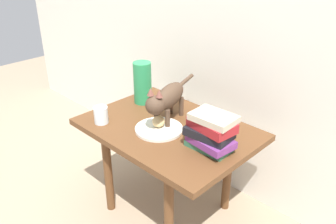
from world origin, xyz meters
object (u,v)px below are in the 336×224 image
(cat, at_px, (167,98))
(bread_roll, at_px, (159,121))
(tv_remote, at_px, (218,128))
(green_vase, at_px, (142,83))
(candle_jar, at_px, (101,116))
(book_stack, at_px, (211,132))
(side_table, at_px, (168,138))
(plate, at_px, (159,129))

(cat, bearing_deg, bread_roll, -79.34)
(tv_remote, bearing_deg, green_vase, 178.93)
(cat, distance_m, candle_jar, 0.34)
(candle_jar, bearing_deg, book_stack, 19.20)
(side_table, relative_size, plate, 3.64)
(bread_roll, xyz_separation_m, tv_remote, (0.22, 0.19, -0.03))
(side_table, bearing_deg, cat, 141.04)
(candle_jar, bearing_deg, green_vase, 96.10)
(side_table, distance_m, book_stack, 0.31)
(cat, relative_size, book_stack, 2.09)
(cat, xyz_separation_m, tv_remote, (0.23, 0.11, -0.12))
(side_table, relative_size, bread_roll, 10.41)
(cat, xyz_separation_m, green_vase, (-0.26, 0.08, -0.02))
(book_stack, bearing_deg, cat, 172.21)
(tv_remote, bearing_deg, candle_jar, -148.55)
(green_vase, height_order, candle_jar, green_vase)
(bread_roll, relative_size, cat, 0.17)
(bread_roll, xyz_separation_m, cat, (-0.01, 0.07, 0.09))
(plate, relative_size, tv_remote, 1.52)
(side_table, height_order, plate, plate)
(side_table, distance_m, plate, 0.09)
(green_vase, bearing_deg, bread_roll, -28.39)
(side_table, distance_m, green_vase, 0.37)
(cat, bearing_deg, book_stack, -7.79)
(green_vase, distance_m, tv_remote, 0.51)
(cat, height_order, candle_jar, cat)
(book_stack, height_order, tv_remote, book_stack)
(plate, bearing_deg, green_vase, 151.01)
(bread_roll, xyz_separation_m, candle_jar, (-0.25, -0.16, -0.00))
(book_stack, bearing_deg, bread_roll, -174.12)
(green_vase, bearing_deg, book_stack, -11.98)
(candle_jar, distance_m, tv_remote, 0.57)
(bread_roll, distance_m, cat, 0.12)
(book_stack, distance_m, tv_remote, 0.19)
(green_vase, bearing_deg, plate, -28.99)
(green_vase, relative_size, tv_remote, 1.54)
(book_stack, bearing_deg, green_vase, 168.02)
(book_stack, relative_size, candle_jar, 2.58)
(side_table, bearing_deg, plate, -96.03)
(side_table, height_order, book_stack, book_stack)
(side_table, xyz_separation_m, book_stack, (0.27, -0.01, 0.15))
(candle_jar, bearing_deg, tv_remote, 36.65)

